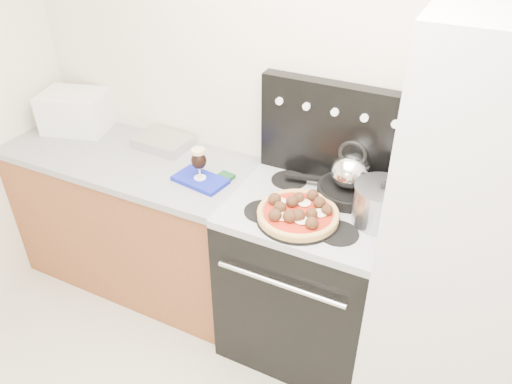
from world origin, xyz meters
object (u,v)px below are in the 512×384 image
Objects in this scene: toaster_oven at (75,111)px; fridge at (470,246)px; oven_mitt at (200,180)px; stock_pot at (381,205)px; base_cabinet at (139,222)px; pizza_pan at (298,218)px; tea_kettle at (351,168)px; beer_glass at (199,164)px; skillet at (348,191)px; stove_body at (306,280)px; pizza at (298,212)px.

fridge is at bearing -20.93° from toaster_oven.
oven_mitt is 0.91m from stock_pot.
base_cabinet is 1.21m from pizza_pan.
pizza_pan is at bearing -108.04° from tea_kettle.
base_cabinet is 8.57× the size of beer_glass.
beer_glass is at bearing -179.54° from fridge.
skillet is (0.72, 0.18, -0.06)m from beer_glass.
toaster_oven reaches higher than oven_mitt.
base_cabinet is at bearing -165.20° from tea_kettle.
fridge is 9.37× the size of tea_kettle.
beer_glass is (-0.59, -0.04, 0.57)m from stove_body.
beer_glass is at bearing -176.57° from stove_body.
pizza is 0.34m from tea_kettle.
skillet is at bearing 62.91° from pizza_pan.
beer_glass is 0.90m from stock_pot.
base_cabinet is 1.53m from stock_pot.
beer_glass reaches higher than base_cabinet.
skillet is at bearing 143.89° from stock_pot.
base_cabinet is 1.11m from stove_body.
stock_pot is at bearing 3.16° from oven_mitt.
stock_pot reaches higher than oven_mitt.
beer_glass reaches higher than pizza.
stove_body is 4.34× the size of tea_kettle.
pizza is at bearing -171.54° from fridge.
stock_pot reaches higher than stove_body.
stock_pot is (0.90, 0.05, 0.10)m from oven_mitt.
stock_pot is at bearing -20.66° from toaster_oven.
pizza_pan is 0.03m from pizza.
pizza reaches higher than oven_mitt.
oven_mitt is at bearing -176.57° from stove_body.
base_cabinet is 5.37× the size of oven_mitt.
beer_glass is at bearing -6.72° from base_cabinet.
oven_mitt is 1.13× the size of stock_pot.
pizza_pan is (-0.02, -0.13, 0.49)m from stove_body.
beer_glass is 0.74m from tea_kettle.
base_cabinet is 6.06× the size of stock_pot.
pizza_pan is (1.56, -0.28, -0.09)m from toaster_oven.
pizza is at bearing -156.01° from stock_pot.
toaster_oven is (-1.57, 0.15, 0.58)m from stove_body.
stock_pot reaches higher than base_cabinet.
pizza_pan is (0.57, -0.10, -0.08)m from beer_glass.
skillet is (0.14, 0.28, 0.02)m from pizza_pan.
stock_pot is (1.88, -0.14, -0.01)m from toaster_oven.
fridge reaches higher than oven_mitt.
stove_body is at bearing 3.43° from oven_mitt.
stock_pot is at bearing -27.05° from tea_kettle.
skillet is at bearing 163.13° from fridge.
pizza_pan is 0.37m from stock_pot.
base_cabinet is at bearing 171.81° from pizza.
beer_glass is (0.98, -0.19, -0.01)m from toaster_oven.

